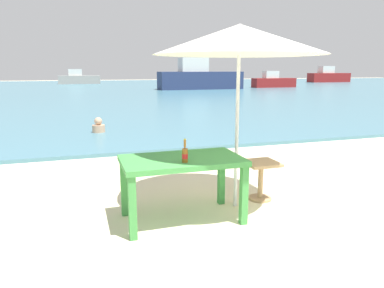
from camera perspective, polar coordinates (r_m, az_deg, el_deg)
The scene contains 11 objects.
ground_plane at distance 3.70m, azimuth 24.72°, elevation -17.94°, with size 120.00×120.00×0.00m, color beige.
sea_water at distance 32.43m, azimuth -13.84°, elevation 8.48°, with size 120.00×50.00×0.08m, color teal.
picnic_table_green at distance 4.17m, azimuth -1.60°, elevation -3.71°, with size 1.40×0.80×0.76m.
beer_bottle_amber at distance 3.94m, azimuth -1.14°, elevation -1.61°, with size 0.07×0.07×0.26m.
patio_umbrella at distance 4.50m, azimuth 7.57°, elevation 16.18°, with size 2.10×2.10×2.30m.
side_table_wood at distance 4.99m, azimuth 10.94°, elevation -4.87°, with size 0.44×0.44×0.54m.
swimmer_person at distance 10.07m, azimuth -14.71°, elevation 2.73°, with size 0.34×0.34×0.41m.
boat_ferry at distance 51.61m, azimuth 20.97°, elevation 10.07°, with size 5.75×1.57×2.09m.
boat_barge at distance 44.46m, azimuth -17.66°, elevation 9.94°, with size 4.68×1.28×1.70m.
boat_cargo_ship at distance 31.17m, azimuth 1.18°, elevation 10.50°, with size 7.23×1.97×2.63m.
boat_fishing_trawler at distance 35.13m, azimuth 12.87°, elevation 9.72°, with size 4.19×1.14×1.52m.
Camera 1 is at (-2.28, -2.31, 1.77)m, focal length 33.37 mm.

